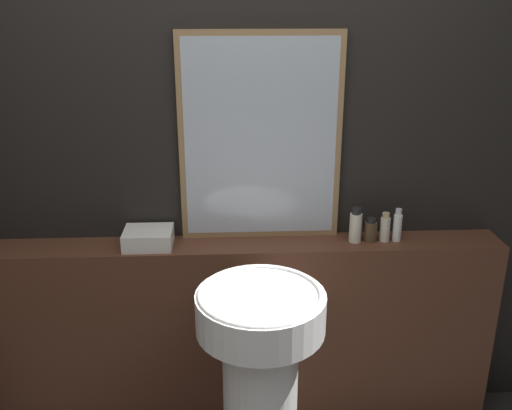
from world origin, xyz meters
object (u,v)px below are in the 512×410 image
towel_stack (148,238)px  pedestal_sink (260,375)px  lotion_bottle (385,228)px  conditioner_bottle (371,231)px  mirror (260,139)px  body_wash_bottle (397,226)px  shampoo_bottle (356,226)px

towel_stack → pedestal_sink: bearing=-43.3°
towel_stack → lotion_bottle: bearing=0.0°
pedestal_sink → towel_stack: (-0.47, 0.44, 0.41)m
conditioner_bottle → lotion_bottle: size_ratio=0.82×
pedestal_sink → towel_stack: towel_stack is taller
pedestal_sink → conditioner_bottle: bearing=40.3°
lotion_bottle → mirror: bearing=171.1°
pedestal_sink → mirror: (0.03, 0.52, 0.82)m
conditioner_bottle → lotion_bottle: 0.06m
body_wash_bottle → conditioner_bottle: bearing=180.0°
mirror → towel_stack: (-0.49, -0.09, -0.41)m
mirror → conditioner_bottle: bearing=-10.0°
mirror → lotion_bottle: mirror is taller
conditioner_bottle → pedestal_sink: bearing=-139.7°
lotion_bottle → towel_stack: bearing=180.0°
towel_stack → shampoo_bottle: shampoo_bottle is taller
pedestal_sink → shampoo_bottle: shampoo_bottle is taller
shampoo_bottle → conditioner_bottle: size_ratio=1.46×
body_wash_bottle → shampoo_bottle: bearing=180.0°
pedestal_sink → lotion_bottle: (0.58, 0.44, 0.43)m
shampoo_bottle → body_wash_bottle: shampoo_bottle is taller
pedestal_sink → mirror: mirror is taller
shampoo_bottle → body_wash_bottle: 0.19m
shampoo_bottle → body_wash_bottle: (0.19, -0.00, -0.00)m
conditioner_bottle → body_wash_bottle: 0.12m
conditioner_bottle → shampoo_bottle: bearing=-180.0°
towel_stack → shampoo_bottle: bearing=0.0°
towel_stack → lotion_bottle: 1.04m
lotion_bottle → body_wash_bottle: (0.06, -0.00, 0.01)m
towel_stack → body_wash_bottle: size_ratio=1.40×
lotion_bottle → pedestal_sink: bearing=-142.9°
pedestal_sink → mirror: size_ratio=1.04×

